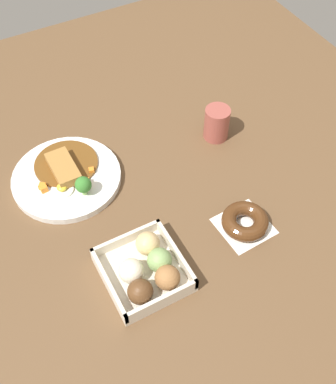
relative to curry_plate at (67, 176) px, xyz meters
The scene contains 5 objects.
ground_plane 0.21m from the curry_plate, 130.74° to the right, with size 1.60×1.60×0.00m, color brown.
curry_plate is the anchor object (origin of this frame).
donut_box 0.34m from the curry_plate, behind, with size 0.18×0.17×0.07m.
chocolate_ring_donut 0.45m from the curry_plate, 136.50° to the right, with size 0.12×0.12×0.04m.
coffee_mug 0.41m from the curry_plate, 95.95° to the right, with size 0.07×0.07×0.09m, color #9E4C42.
Camera 1 is at (-0.65, 0.30, 0.91)m, focal length 44.66 mm.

